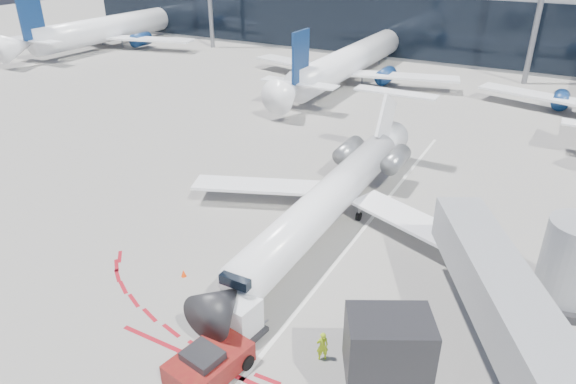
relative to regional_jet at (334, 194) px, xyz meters
The scene contains 11 objects.
ground 4.22m from the regional_jet, 53.68° to the right, with size 260.00×260.00×0.00m, color gray.
apron_centerline 3.19m from the regional_jet, 22.68° to the right, with size 0.25×40.00×0.01m, color silver.
apron_stop_bar 14.71m from the regional_jet, 81.61° to the right, with size 14.00×0.25×0.01m, color maroon.
jet_bridge 13.32m from the regional_jet, 26.34° to the right, with size 10.03×15.20×4.90m.
regional_jet is the anchor object (origin of this frame).
pushback_tug 14.91m from the regional_jet, 87.38° to the right, with size 2.98×5.88×1.50m.
ramp_worker 12.59m from the regional_jet, 68.00° to the right, with size 0.56×0.37×1.55m, color #B0DF17.
uld_container 12.07m from the regional_jet, 87.80° to the right, with size 2.35×2.07×2.01m.
safety_cone_left 11.02m from the regional_jet, 117.45° to the right, with size 0.32×0.32×0.44m, color #F73905.
bg_airliner_0 70.22m from the regional_jet, 146.72° to the left, with size 36.78×38.94×11.90m, color white, non-canonical shape.
bg_airliner_1 37.86m from the regional_jet, 110.87° to the left, with size 33.17×35.12×10.73m, color white, non-canonical shape.
Camera 1 is at (9.67, -24.99, 17.59)m, focal length 32.00 mm.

